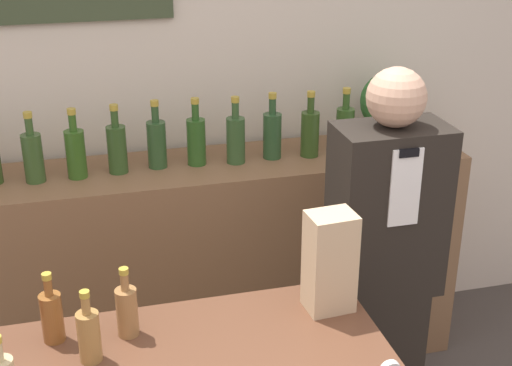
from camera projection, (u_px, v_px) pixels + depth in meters
back_wall at (180, 71)px, 3.14m from camera, size 5.20×0.09×2.70m
back_shelf at (212, 267)px, 3.24m from camera, size 2.25×0.45×1.02m
shopkeeper at (382, 274)px, 2.65m from camera, size 0.40×0.25×1.57m
potted_plant at (390, 106)px, 3.18m from camera, size 0.27×0.27×0.34m
paper_bag at (330, 262)px, 2.14m from camera, size 0.15×0.12×0.32m
counter_bottle_3 at (52, 315)px, 2.01m from camera, size 0.06×0.06×0.22m
counter_bottle_4 at (89, 335)px, 1.93m from camera, size 0.06×0.06×0.22m
counter_bottle_5 at (127, 310)px, 2.04m from camera, size 0.06×0.06×0.22m
shelf_bottle_2 at (33, 156)px, 2.82m from camera, size 0.08×0.08×0.29m
shelf_bottle_3 at (76, 152)px, 2.86m from camera, size 0.08×0.08×0.29m
shelf_bottle_4 at (117, 147)px, 2.91m from camera, size 0.08×0.08×0.29m
shelf_bottle_5 at (157, 142)px, 2.97m from camera, size 0.08×0.08×0.29m
shelf_bottle_6 at (196, 140)px, 3.00m from camera, size 0.08×0.08×0.29m
shelf_bottle_7 at (236, 138)px, 3.01m from camera, size 0.08×0.08×0.29m
shelf_bottle_8 at (272, 134)px, 3.07m from camera, size 0.08×0.08×0.29m
shelf_bottle_9 at (310, 132)px, 3.09m from camera, size 0.08×0.08×0.29m
shelf_bottle_10 at (345, 128)px, 3.14m from camera, size 0.08×0.08×0.29m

